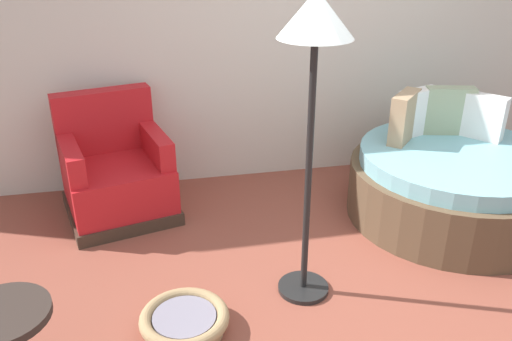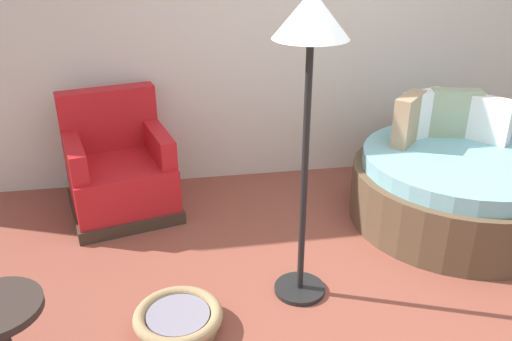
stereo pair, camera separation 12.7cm
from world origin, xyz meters
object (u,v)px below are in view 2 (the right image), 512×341
round_daybed (457,185)px  floor_lamp (310,48)px  red_armchair (119,171)px  pet_basket (178,319)px

round_daybed → floor_lamp: floor_lamp is taller
red_armchair → pet_basket: 1.59m
pet_basket → floor_lamp: (0.77, 0.23, 1.46)m
red_armchair → pet_basket: size_ratio=1.90×
pet_basket → round_daybed: bearing=22.8°
round_daybed → red_armchair: 2.65m
round_daybed → red_armchair: (-2.58, 0.60, 0.04)m
round_daybed → red_armchair: bearing=166.9°
round_daybed → pet_basket: (-2.18, -0.92, -0.22)m
red_armchair → pet_basket: red_armchair is taller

